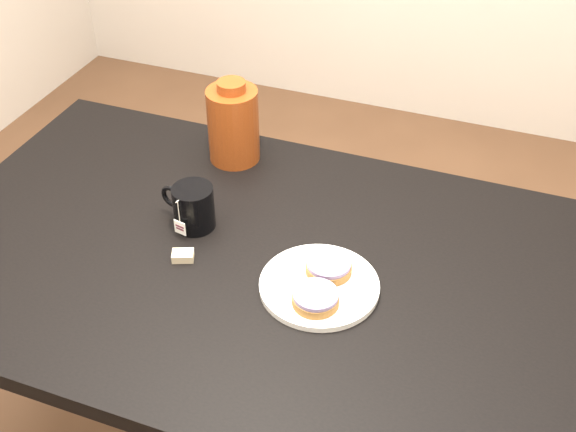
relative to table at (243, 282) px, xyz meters
The scene contains 7 objects.
table is the anchor object (origin of this frame).
plate 0.21m from the table, 12.23° to the right, with size 0.24×0.24×0.02m.
bagel_back 0.22m from the table, ahead, with size 0.12×0.12×0.03m.
bagel_front 0.25m from the table, 25.65° to the right, with size 0.12×0.12×0.03m.
mug 0.20m from the table, 158.62° to the left, with size 0.14×0.11×0.10m.
teabag_pouch 0.15m from the table, 151.88° to the right, with size 0.04×0.03×0.02m, color #C6B793.
bagel_package 0.41m from the table, 115.84° to the left, with size 0.17×0.17×0.21m.
Camera 1 is at (0.50, -1.04, 1.77)m, focal length 45.00 mm.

